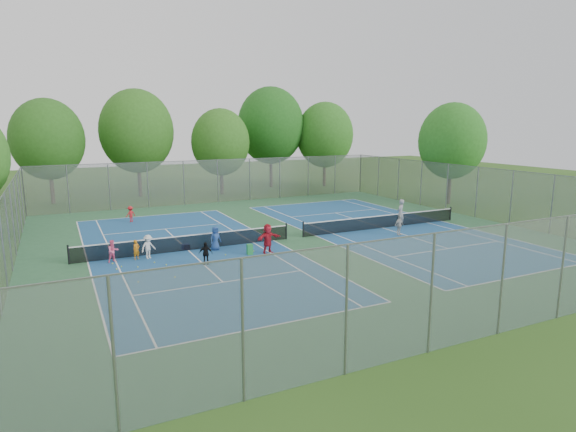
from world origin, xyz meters
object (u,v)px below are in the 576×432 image
at_px(net_left, 188,243).
at_px(instructor, 400,213).
at_px(net_right, 383,222).
at_px(ball_crate, 186,247).
at_px(ball_hopper, 250,250).

relative_size(net_left, instructor, 6.58).
distance_m(net_right, instructor, 1.67).
distance_m(ball_crate, ball_hopper, 4.03).
relative_size(net_right, ball_crate, 33.95).
relative_size(net_left, net_right, 1.00).
xyz_separation_m(net_left, ball_hopper, (2.92, -2.41, -0.15)).
bearing_deg(ball_hopper, net_right, 12.29).
bearing_deg(instructor, net_left, -27.59).
height_order(net_left, ball_hopper, net_left).
bearing_deg(ball_crate, ball_hopper, -42.13).
height_order(net_right, instructor, instructor).
bearing_deg(instructor, ball_hopper, -16.77).
height_order(net_left, net_right, same).
distance_m(net_left, ball_hopper, 3.79).
height_order(net_right, ball_crate, net_right).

